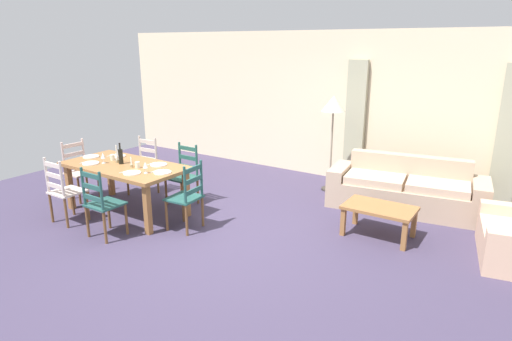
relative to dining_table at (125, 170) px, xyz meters
name	(u,v)px	position (x,y,z in m)	size (l,w,h in m)	color
ground_plane	(215,233)	(1.57, 0.13, -0.67)	(9.60, 9.60, 0.02)	#3F3650
wall_far	(323,105)	(1.57, 3.43, 0.69)	(9.60, 0.16, 2.70)	beige
curtain_panel_left	(355,123)	(2.28, 3.29, 0.44)	(0.35, 0.08, 2.20)	#AAA98B
curtain_panel_right	(509,139)	(4.68, 3.29, 0.44)	(0.35, 0.08, 2.20)	#AAA98B
dining_table	(125,170)	(0.00, 0.00, 0.00)	(1.90, 0.96, 0.75)	#986538
dining_chair_near_left	(64,191)	(-0.42, -0.75, -0.19)	(0.42, 0.40, 0.96)	beige
dining_chair_near_right	(102,203)	(0.43, -0.77, -0.19)	(0.42, 0.40, 0.96)	#23504B
dining_chair_far_left	(144,166)	(-0.43, 0.75, -0.19)	(0.44, 0.42, 0.96)	beige
dining_chair_far_right	(184,175)	(0.46, 0.75, -0.19)	(0.43, 0.41, 0.96)	#235348
dining_chair_head_west	(79,170)	(-1.13, 0.00, -0.19)	(0.42, 0.44, 0.96)	beige
dining_chair_head_east	(187,196)	(1.19, 0.03, -0.19)	(0.43, 0.45, 0.96)	#23544E
dinner_plate_near_left	(91,163)	(-0.45, -0.25, 0.10)	(0.24, 0.24, 0.02)	white
fork_near_left	(84,162)	(-0.60, -0.25, 0.09)	(0.02, 0.17, 0.01)	silver
dinner_plate_near_right	(132,173)	(0.45, -0.25, 0.10)	(0.24, 0.24, 0.02)	white
fork_near_right	(125,172)	(0.30, -0.25, 0.09)	(0.02, 0.17, 0.01)	silver
dinner_plate_far_left	(118,156)	(-0.45, 0.25, 0.10)	(0.24, 0.24, 0.02)	white
fork_far_left	(112,155)	(-0.60, 0.25, 0.09)	(0.02, 0.17, 0.01)	silver
dinner_plate_far_right	(159,165)	(0.45, 0.25, 0.10)	(0.24, 0.24, 0.02)	white
fork_far_right	(151,164)	(0.30, 0.25, 0.09)	(0.02, 0.17, 0.01)	silver
dinner_plate_head_west	(91,157)	(-0.78, 0.00, 0.10)	(0.24, 0.24, 0.02)	white
fork_head_west	(85,156)	(-0.93, 0.00, 0.09)	(0.02, 0.17, 0.01)	silver
dinner_plate_head_east	(163,172)	(0.78, 0.00, 0.10)	(0.24, 0.24, 0.02)	white
fork_head_east	(155,171)	(0.63, 0.00, 0.09)	(0.02, 0.17, 0.01)	silver
wine_bottle	(121,156)	(-0.07, 0.00, 0.20)	(0.07, 0.07, 0.32)	black
wine_glass_near_left	(103,156)	(-0.32, -0.12, 0.20)	(0.06, 0.06, 0.16)	white
wine_glass_near_right	(145,165)	(0.60, -0.14, 0.20)	(0.06, 0.06, 0.16)	white
wine_glass_far_left	(117,153)	(-0.31, 0.14, 0.20)	(0.06, 0.06, 0.16)	white
coffee_cup_primary	(137,165)	(0.30, -0.02, 0.13)	(0.07, 0.07, 0.09)	beige
coffee_cup_secondary	(113,157)	(-0.34, 0.06, 0.13)	(0.07, 0.07, 0.09)	beige
candle_tall	(117,157)	(-0.18, 0.02, 0.16)	(0.05, 0.05, 0.27)	#998C66
candle_short	(131,165)	(0.20, -0.04, 0.13)	(0.05, 0.05, 0.15)	#998C66
couch	(406,191)	(3.47, 2.46, -0.37)	(2.37, 1.12, 0.80)	tan
coffee_table	(379,211)	(3.44, 1.24, -0.31)	(0.90, 0.56, 0.42)	#986538
standing_lamp	(333,109)	(2.13, 2.64, 0.75)	(0.40, 0.40, 1.64)	#332D28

